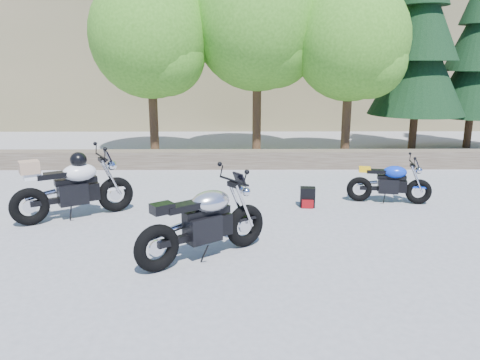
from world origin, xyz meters
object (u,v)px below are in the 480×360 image
(silver_bike, at_px, (204,223))
(white_bike, at_px, (73,187))
(backpack, at_px, (308,197))
(blue_bike, at_px, (390,183))

(silver_bike, distance_m, white_bike, 3.29)
(backpack, bearing_deg, blue_bike, 15.77)
(white_bike, bearing_deg, blue_bike, -21.98)
(blue_bike, height_order, backpack, blue_bike)
(white_bike, xyz_separation_m, backpack, (4.63, 0.70, -0.43))
(silver_bike, relative_size, white_bike, 0.94)
(blue_bike, bearing_deg, white_bike, -161.14)
(white_bike, distance_m, backpack, 4.70)
(silver_bike, distance_m, backpack, 3.32)
(silver_bike, xyz_separation_m, blue_bike, (3.78, 2.93, -0.13))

